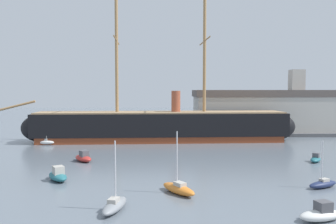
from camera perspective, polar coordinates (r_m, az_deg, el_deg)
The scene contains 11 objects.
tall_ship at distance 73.07m, azimuth -1.14°, elevation -2.26°, with size 61.67×13.29×29.65m.
sailboat_foreground_left at distance 32.24m, azimuth -8.59°, elevation -14.56°, with size 2.38×4.90×6.13m.
motorboat_foreground_right at distance 32.10m, azimuth 23.37°, elevation -14.82°, with size 4.05×2.54×1.58m.
sailboat_near_centre at distance 36.86m, azimuth 1.69°, elevation -12.18°, with size 4.02×4.82×6.35m.
motorboat_mid_left at distance 43.83m, azimuth -17.29°, elevation -9.70°, with size 3.68×4.40×1.73m.
sailboat_mid_right at distance 42.38m, azimuth 23.65°, elevation -10.54°, with size 4.04×2.82×5.11m.
motorboat_alongside_bow at distance 54.24m, azimuth -13.44°, elevation -7.14°, with size 3.77×4.10×1.66m.
motorboat_alongside_stern at distance 56.73m, azimuth 22.65°, elevation -6.97°, with size 2.80×3.33×1.31m.
motorboat_far_left at distance 73.04m, azimuth -19.22°, elevation -4.47°, with size 4.63×2.97×1.80m.
motorboat_distant_centre at distance 80.60m, azimuth 2.56°, elevation -3.56°, with size 1.89×4.20×1.73m.
dockside_warehouse_right at distance 91.93m, azimuth 17.13°, elevation 0.07°, with size 44.39×17.52×15.61m.
Camera 1 is at (-3.21, -15.87, 10.47)m, focal length 37.90 mm.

